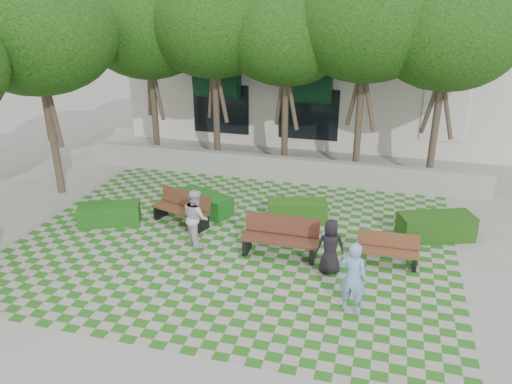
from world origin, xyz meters
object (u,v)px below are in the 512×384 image
(bench_east, at_px, (387,250))
(person_white, at_px, (196,217))
(hedge_east, at_px, (436,227))
(hedge_west, at_px, (110,214))
(bench_west, at_px, (182,209))
(person_dark, at_px, (330,247))
(hedge_midleft, at_px, (205,203))
(bench_mid, at_px, (280,238))
(hedge_midright, at_px, (297,211))
(person_blue, at_px, (353,277))

(bench_east, height_order, person_white, person_white)
(hedge_east, relative_size, hedge_west, 1.16)
(bench_west, distance_m, hedge_west, 2.21)
(bench_east, relative_size, person_dark, 1.09)
(bench_east, bearing_deg, hedge_midleft, 162.01)
(bench_east, bearing_deg, hedge_east, 54.50)
(person_dark, xyz_separation_m, person_white, (-3.77, 0.55, 0.10))
(bench_east, relative_size, hedge_midleft, 0.86)
(bench_mid, xyz_separation_m, hedge_west, (-5.41, 0.53, -0.20))
(hedge_east, height_order, person_dark, person_dark)
(hedge_midleft, bearing_deg, bench_mid, -35.28)
(person_white, bearing_deg, hedge_midleft, -26.38)
(hedge_midright, distance_m, person_blue, 4.79)
(hedge_west, bearing_deg, person_dark, -8.85)
(bench_east, distance_m, hedge_west, 8.19)
(bench_east, bearing_deg, person_white, -177.68)
(hedge_east, height_order, hedge_midleft, hedge_east)
(hedge_midleft, bearing_deg, person_dark, -31.10)
(bench_east, distance_m, person_blue, 2.44)
(bench_east, xyz_separation_m, person_blue, (-0.71, -2.29, 0.45))
(bench_mid, relative_size, hedge_east, 0.97)
(hedge_midright, xyz_separation_m, hedge_west, (-5.44, -1.75, 0.00))
(bench_west, bearing_deg, hedge_west, -145.68)
(bench_mid, bearing_deg, hedge_east, 27.44)
(hedge_east, bearing_deg, person_white, -162.05)
(bench_west, height_order, hedge_west, bench_west)
(bench_east, distance_m, bench_mid, 2.79)
(hedge_west, bearing_deg, bench_west, 16.23)
(hedge_midleft, xyz_separation_m, person_blue, (4.98, -4.09, 0.53))
(hedge_west, relative_size, person_white, 1.10)
(bench_mid, distance_m, person_white, 2.41)
(person_blue, bearing_deg, hedge_midleft, -26.60)
(bench_west, xyz_separation_m, hedge_west, (-2.12, -0.62, -0.16))
(person_dark, relative_size, person_white, 0.88)
(bench_west, relative_size, person_white, 1.21)
(bench_mid, height_order, person_dark, person_dark)
(bench_east, distance_m, hedge_midleft, 5.97)
(bench_west, xyz_separation_m, hedge_midright, (3.32, 1.13, -0.16))
(bench_mid, xyz_separation_m, person_white, (-2.39, 0.02, 0.30))
(bench_mid, height_order, person_white, person_white)
(bench_east, bearing_deg, hedge_west, 177.72)
(person_dark, bearing_deg, person_white, -19.65)
(bench_mid, distance_m, hedge_midleft, 3.58)
(hedge_midright, distance_m, person_white, 3.35)
(hedge_east, height_order, hedge_west, hedge_east)
(hedge_midright, bearing_deg, hedge_midleft, -175.85)
(hedge_midright, xyz_separation_m, hedge_midleft, (-2.94, -0.21, 0.01))
(hedge_midright, distance_m, hedge_west, 5.71)
(bench_east, xyz_separation_m, hedge_west, (-8.19, 0.26, -0.08))
(hedge_west, distance_m, person_dark, 6.89)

